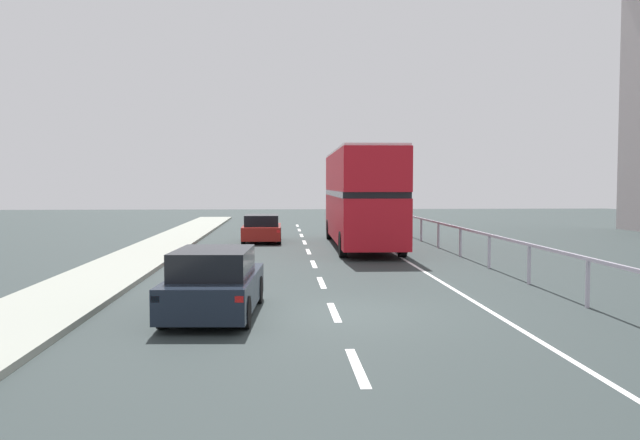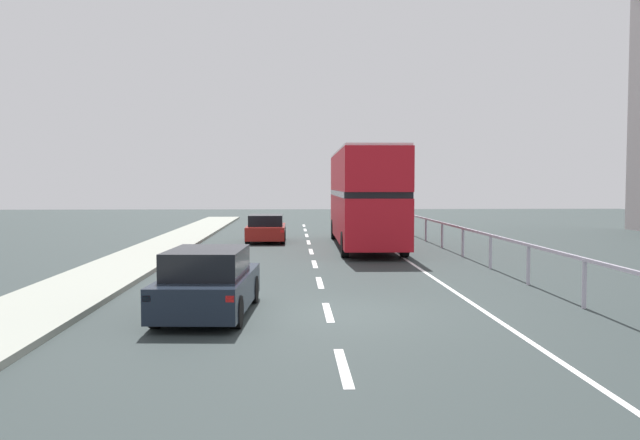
# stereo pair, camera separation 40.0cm
# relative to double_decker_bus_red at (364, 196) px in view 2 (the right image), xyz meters

# --- Properties ---
(ground_plane) EXTENTS (73.60, 120.00, 0.10)m
(ground_plane) POSITION_rel_double_decker_bus_red_xyz_m (-2.43, -14.95, -2.34)
(ground_plane) COLOR #293232
(near_sidewalk_kerb) EXTENTS (2.54, 80.00, 0.14)m
(near_sidewalk_kerb) POSITION_rel_double_decker_bus_red_xyz_m (-8.83, -14.95, -2.22)
(near_sidewalk_kerb) COLOR gray
(near_sidewalk_kerb) RESTS_ON ground
(lane_paint_markings) EXTENTS (3.57, 46.00, 0.01)m
(lane_paint_markings) POSITION_rel_double_decker_bus_red_xyz_m (-0.40, -6.06, -2.29)
(lane_paint_markings) COLOR silver
(lane_paint_markings) RESTS_ON ground
(bridge_side_railing) EXTENTS (0.10, 42.00, 1.15)m
(bridge_side_railing) POSITION_rel_double_decker_bus_red_xyz_m (3.34, -5.95, -1.37)
(bridge_side_railing) COLOR #B1A8BA
(bridge_side_railing) RESTS_ON ground
(double_decker_bus_red) EXTENTS (2.71, 11.52, 4.28)m
(double_decker_bus_red) POSITION_rel_double_decker_bus_red_xyz_m (0.00, 0.00, 0.00)
(double_decker_bus_red) COLOR red
(double_decker_bus_red) RESTS_ON ground
(hatchback_car_near) EXTENTS (1.97, 4.21, 1.43)m
(hatchback_car_near) POSITION_rel_double_decker_bus_red_xyz_m (-4.99, -15.07, -1.61)
(hatchback_car_near) COLOR black
(hatchback_car_near) RESTS_ON ground
(sedan_car_ahead) EXTENTS (1.86, 4.02, 1.32)m
(sedan_car_ahead) POSITION_rel_double_decker_bus_red_xyz_m (-4.48, 2.85, -1.65)
(sedan_car_ahead) COLOR maroon
(sedan_car_ahead) RESTS_ON ground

